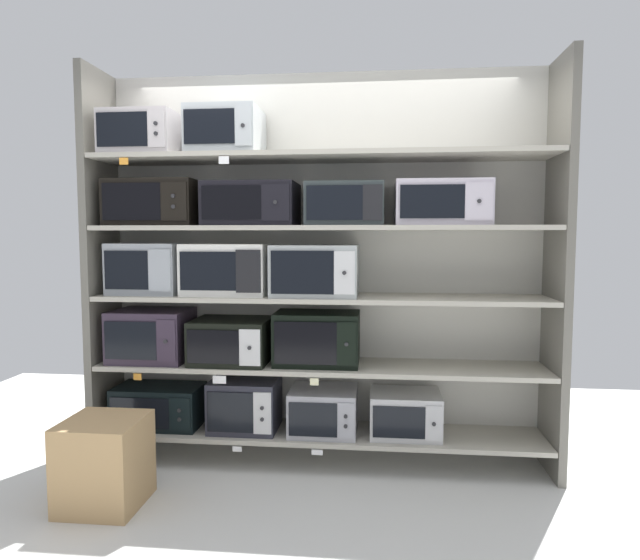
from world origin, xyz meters
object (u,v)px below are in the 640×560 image
object	(u,v)px
microwave_10	(155,203)
microwave_15	(226,132)
microwave_8	(227,269)
microwave_9	(316,270)
microwave_0	(159,406)
microwave_11	(252,204)
microwave_6	(317,338)
shipping_carton	(104,462)
microwave_7	(148,269)
microwave_2	(324,410)
microwave_5	(231,341)
microwave_3	(405,414)
microwave_14	(144,135)
microwave_12	(345,205)
microwave_4	(152,335)
microwave_1	(245,404)
microwave_13	(442,203)

from	to	relation	value
microwave_10	microwave_15	bearing A→B (deg)	0.04
microwave_8	microwave_9	xyz separation A→B (m)	(0.58, -0.00, -0.00)
microwave_0	microwave_11	bearing A→B (deg)	0.00
microwave_6	microwave_11	distance (m)	0.96
shipping_carton	microwave_9	bearing A→B (deg)	32.08
microwave_0	microwave_7	bearing A→B (deg)	179.91
microwave_2	microwave_5	world-z (taller)	microwave_5
microwave_3	microwave_14	bearing A→B (deg)	-179.99
microwave_10	shipping_carton	size ratio (longest dim) A/B	1.19
microwave_3	microwave_10	world-z (taller)	microwave_10
microwave_8	microwave_12	world-z (taller)	microwave_12
microwave_0	microwave_10	world-z (taller)	microwave_10
shipping_carton	microwave_2	bearing A→B (deg)	30.91
microwave_4	microwave_5	world-z (taller)	microwave_4
microwave_4	microwave_0	bearing A→B (deg)	-0.21
microwave_2	shipping_carton	xyz separation A→B (m)	(-1.15, -0.69, -0.11)
microwave_1	microwave_7	bearing A→B (deg)	179.98
microwave_0	microwave_13	xyz separation A→B (m)	(1.85, 0.00, 1.34)
microwave_11	microwave_13	bearing A→B (deg)	0.00
microwave_0	microwave_6	distance (m)	1.17
microwave_0	shipping_carton	distance (m)	0.70
microwave_14	microwave_4	bearing A→B (deg)	0.72
microwave_7	microwave_9	distance (m)	1.12
microwave_6	microwave_8	world-z (taller)	microwave_8
microwave_15	microwave_6	bearing A→B (deg)	-0.03
microwave_6	microwave_8	size ratio (longest dim) A/B	1.00
microwave_15	microwave_11	bearing A→B (deg)	-0.04
microwave_7	microwave_10	size ratio (longest dim) A/B	0.79
microwave_14	microwave_11	bearing A→B (deg)	0.01
microwave_1	shipping_carton	world-z (taller)	microwave_1
microwave_11	microwave_15	distance (m)	0.49
microwave_7	microwave_14	xyz separation A→B (m)	(0.00, -0.00, 0.86)
microwave_4	microwave_15	bearing A→B (deg)	0.00
microwave_5	microwave_12	xyz separation A→B (m)	(0.75, -0.00, 0.88)
microwave_14	shipping_carton	distance (m)	2.01
microwave_3	microwave_7	xyz separation A→B (m)	(-1.69, -0.00, 0.92)
microwave_0	microwave_8	world-z (taller)	microwave_8
microwave_4	microwave_14	bearing A→B (deg)	-179.28
microwave_14	microwave_15	world-z (taller)	microwave_15
microwave_2	microwave_6	size ratio (longest dim) A/B	0.80
microwave_0	microwave_2	bearing A→B (deg)	-0.00
microwave_1	microwave_6	world-z (taller)	microwave_6
microwave_0	microwave_4	distance (m)	0.48
microwave_9	microwave_4	bearing A→B (deg)	179.98
microwave_7	microwave_12	xyz separation A→B (m)	(1.30, -0.00, 0.41)
microwave_1	microwave_4	world-z (taller)	microwave_4
microwave_7	microwave_15	size ratio (longest dim) A/B	1.03
microwave_8	microwave_10	size ratio (longest dim) A/B	0.94
microwave_8	microwave_9	size ratio (longest dim) A/B	1.00
microwave_4	microwave_13	size ratio (longest dim) A/B	0.87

